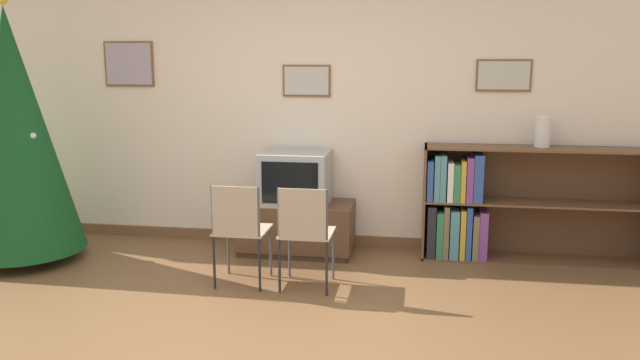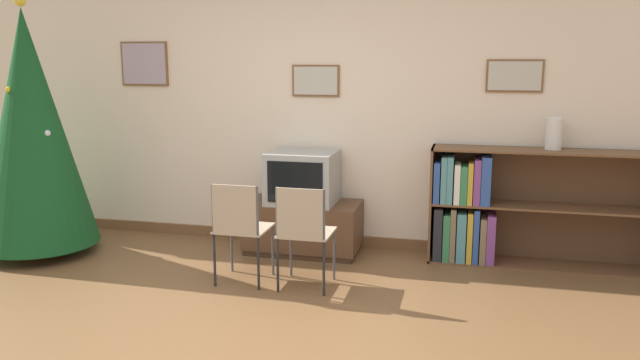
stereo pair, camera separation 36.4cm
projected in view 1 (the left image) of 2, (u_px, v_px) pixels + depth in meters
ground_plane at (237, 356)px, 3.75m from camera, size 24.00×24.00×0.00m
wall_back at (307, 102)px, 5.81m from camera, size 8.90×0.11×2.70m
christmas_tree at (15, 132)px, 5.31m from camera, size 1.04×1.04×2.29m
tv_console at (296, 227)px, 5.71m from camera, size 1.04×0.54×0.47m
television at (296, 178)px, 5.61m from camera, size 0.60×0.52×0.47m
folding_chair_left at (239, 228)px, 4.80m from camera, size 0.40×0.40×0.82m
folding_chair_right at (305, 231)px, 4.72m from camera, size 0.40×0.40×0.82m
bookshelf at (491, 206)px, 5.48m from camera, size 1.96×0.36×1.01m
vase at (543, 131)px, 5.34m from camera, size 0.13×0.13×0.27m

